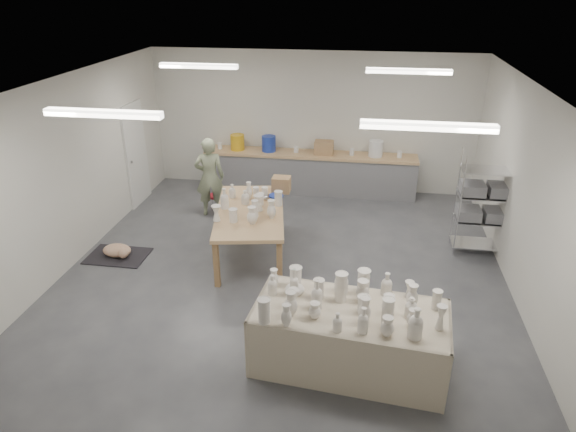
% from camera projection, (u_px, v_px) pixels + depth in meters
% --- Properties ---
extents(room, '(8.00, 8.02, 3.00)m').
position_uv_depth(room, '(275.00, 152.00, 7.38)').
color(room, '#424449').
rests_on(room, ground).
extents(back_counter, '(4.60, 0.60, 1.24)m').
position_uv_depth(back_counter, '(309.00, 171.00, 11.25)').
color(back_counter, tan).
rests_on(back_counter, ground).
extents(wire_shelf, '(0.88, 0.48, 1.80)m').
position_uv_depth(wire_shelf, '(484.00, 203.00, 8.58)').
color(wire_shelf, silver).
rests_on(wire_shelf, ground).
extents(drying_table, '(2.38, 1.30, 1.18)m').
position_uv_depth(drying_table, '(349.00, 335.00, 6.16)').
color(drying_table, olive).
rests_on(drying_table, ground).
extents(work_table, '(1.48, 2.36, 1.17)m').
position_uv_depth(work_table, '(253.00, 208.00, 8.62)').
color(work_table, tan).
rests_on(work_table, ground).
extents(rug, '(1.00, 0.70, 0.02)m').
position_uv_depth(rug, '(118.00, 256.00, 8.79)').
color(rug, black).
rests_on(rug, ground).
extents(cat, '(0.54, 0.41, 0.21)m').
position_uv_depth(cat, '(118.00, 251.00, 8.72)').
color(cat, white).
rests_on(cat, rug).
extents(potter, '(0.66, 0.51, 1.59)m').
position_uv_depth(potter, '(210.00, 177.00, 10.05)').
color(potter, gray).
rests_on(potter, ground).
extents(red_stool, '(0.39, 0.39, 0.30)m').
position_uv_depth(red_stool, '(215.00, 197.00, 10.52)').
color(red_stool, red).
rests_on(red_stool, ground).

